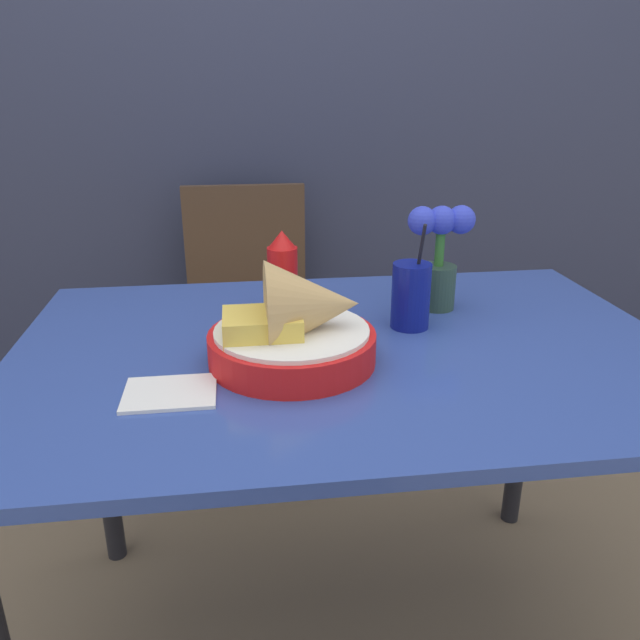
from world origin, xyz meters
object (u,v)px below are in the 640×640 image
object	(u,v)px
food_basket	(299,328)
ketchup_bottle	(283,275)
drink_cup	(411,298)
flower_vase	(439,252)
chair_far_window	(248,303)

from	to	relation	value
food_basket	ketchup_bottle	bearing A→B (deg)	92.11
ketchup_bottle	drink_cup	size ratio (longest dim) A/B	0.85
ketchup_bottle	flower_vase	bearing A→B (deg)	0.46
drink_cup	chair_far_window	bearing A→B (deg)	110.66
chair_far_window	ketchup_bottle	xyz separation A→B (m)	(0.06, -0.73, 0.32)
chair_far_window	ketchup_bottle	world-z (taller)	ketchup_bottle
food_basket	flower_vase	distance (m)	0.41
drink_cup	flower_vase	distance (m)	0.15
chair_far_window	food_basket	bearing A→B (deg)	-85.69
drink_cup	flower_vase	size ratio (longest dim) A/B	0.97
food_basket	ketchup_bottle	distance (m)	0.24
food_basket	ketchup_bottle	world-z (taller)	food_basket
food_basket	flower_vase	bearing A→B (deg)	36.23
food_basket	drink_cup	distance (m)	0.28
chair_far_window	flower_vase	distance (m)	0.90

